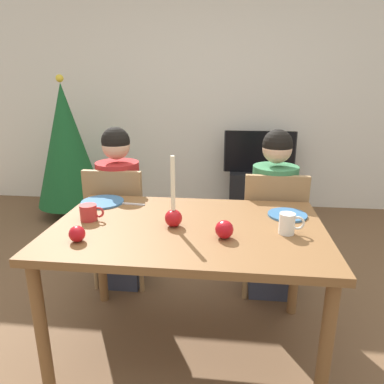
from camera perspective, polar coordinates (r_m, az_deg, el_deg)
ground_plane at (r=2.25m, az=-0.63°, el=-23.25°), size 7.68×7.68×0.00m
back_wall at (r=4.31m, az=3.74°, el=15.04°), size 6.40×0.10×2.60m
dining_table at (r=1.89m, az=-0.69°, el=-7.69°), size 1.40×0.90×0.75m
chair_left at (r=2.62m, az=-11.54°, el=-4.44°), size 0.40×0.40×0.90m
chair_right at (r=2.51m, az=12.68°, el=-5.46°), size 0.40×0.40×0.90m
person_left_child at (r=2.63m, az=-11.40°, el=-3.02°), size 0.30×0.30×1.17m
person_right_child at (r=2.52m, az=12.69°, el=-3.96°), size 0.30×0.30×1.17m
tv_stand at (r=4.19m, az=10.36°, el=-0.00°), size 0.64×0.40×0.48m
tv at (r=4.08m, az=10.72°, el=6.31°), size 0.79×0.05×0.46m
christmas_tree at (r=4.13m, az=-19.36°, el=6.98°), size 0.72×0.72×1.53m
candle_centerpiece at (r=1.82m, az=-2.99°, el=-3.34°), size 0.09×0.09×0.37m
plate_left at (r=2.26m, az=-14.09°, el=-1.54°), size 0.26×0.26×0.01m
plate_right at (r=2.05m, az=14.95°, el=-3.55°), size 0.21×0.21×0.01m
mug_left at (r=1.99m, az=-16.09°, el=-3.16°), size 0.13×0.09×0.09m
mug_right at (r=1.80m, az=15.02°, el=-4.88°), size 0.12×0.08×0.10m
fork_left at (r=2.20m, az=-9.79°, el=-1.87°), size 0.18×0.03×0.01m
apple_near_candle at (r=1.70m, az=5.17°, el=-5.96°), size 0.09×0.09×0.09m
apple_by_left_plate at (r=1.75m, az=-17.86°, el=-6.37°), size 0.08×0.08×0.08m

